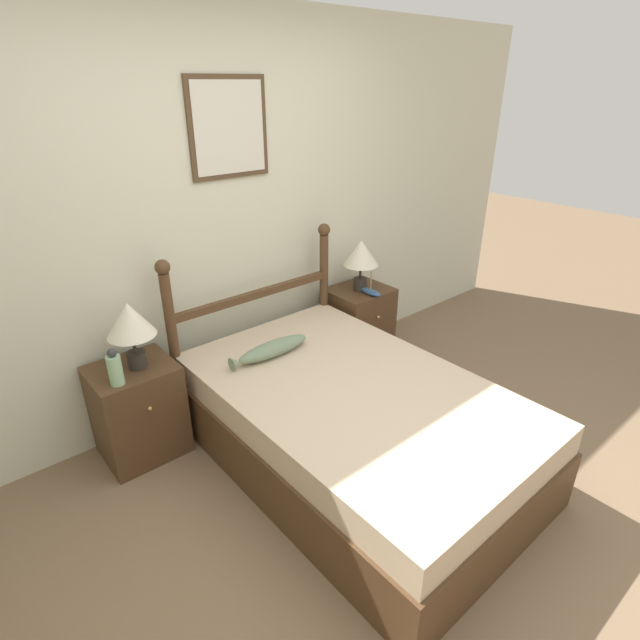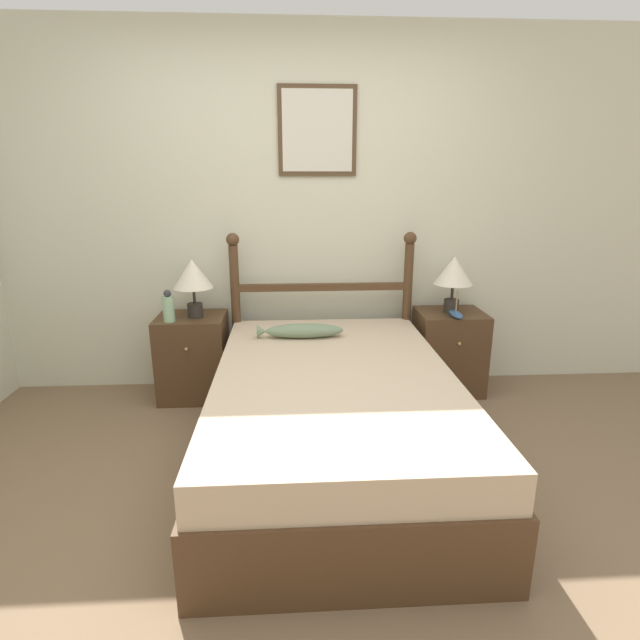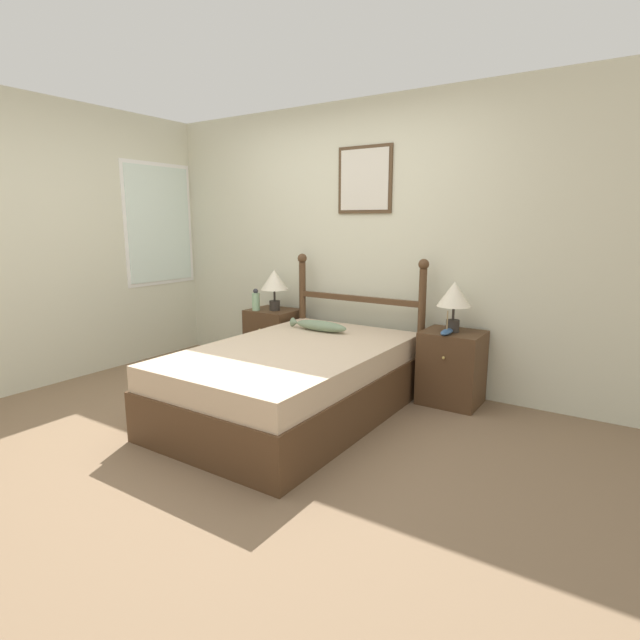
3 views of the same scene
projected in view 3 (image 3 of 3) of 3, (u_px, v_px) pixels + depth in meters
name	position (u px, v px, depth m)	size (l,w,h in m)	color
ground_plane	(226.00, 433.00, 3.55)	(16.00, 16.00, 0.00)	#7A6047
wall_back	(350.00, 243.00, 4.71)	(6.40, 0.08, 2.55)	beige
wall_left	(48.00, 244.00, 4.47)	(0.08, 6.40, 2.55)	beige
bed	(294.00, 382.00, 3.84)	(1.31, 2.06, 0.54)	#4C331E
headboard	(358.00, 312.00, 4.58)	(1.33, 0.09, 1.17)	#4C331E
nightstand_left	(273.00, 339.00, 5.08)	(0.47, 0.43, 0.60)	#4C331E
nightstand_right	(452.00, 368.00, 4.08)	(0.47, 0.43, 0.60)	#4C331E
table_lamp_left	(274.00, 282.00, 4.93)	(0.27, 0.27, 0.41)	#2D2823
table_lamp_right	(454.00, 296.00, 3.96)	(0.27, 0.27, 0.41)	#2D2823
bottle	(256.00, 301.00, 4.97)	(0.08, 0.08, 0.22)	#99C699
model_boat	(447.00, 332.00, 3.92)	(0.07, 0.21, 0.19)	#335684
fish_pillow	(319.00, 326.00, 4.35)	(0.56, 0.13, 0.09)	gray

